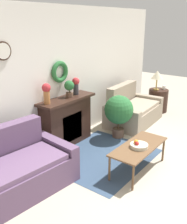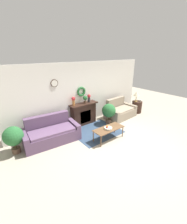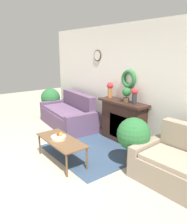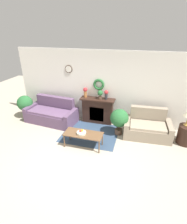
{
  "view_description": "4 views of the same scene",
  "coord_description": "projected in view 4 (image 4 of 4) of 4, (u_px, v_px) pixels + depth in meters",
  "views": [
    {
      "loc": [
        -3.72,
        -0.97,
        2.42
      ],
      "look_at": [
        -0.33,
        1.61,
        0.92
      ],
      "focal_mm": 42.0,
      "sensor_mm": 36.0,
      "label": 1
    },
    {
      "loc": [
        -3.62,
        -2.7,
        3.05
      ],
      "look_at": [
        -0.31,
        1.51,
        0.91
      ],
      "focal_mm": 24.0,
      "sensor_mm": 36.0,
      "label": 2
    },
    {
      "loc": [
        3.3,
        -1.07,
        2.11
      ],
      "look_at": [
        -0.18,
        1.59,
        0.87
      ],
      "focal_mm": 35.0,
      "sensor_mm": 36.0,
      "label": 3
    },
    {
      "loc": [
        1.37,
        -3.45,
        3.35
      ],
      "look_at": [
        -0.06,
        1.54,
        0.85
      ],
      "focal_mm": 28.0,
      "sensor_mm": 36.0,
      "label": 4
    }
  ],
  "objects": [
    {
      "name": "floor_rug",
      "position": [
        90.0,
        133.0,
        6.15
      ],
      "size": [
        1.88,
        1.6,
        0.01
      ],
      "color": "#334760",
      "rests_on": "ground_plane"
    },
    {
      "name": "potted_plant_on_mantel",
      "position": [
        100.0,
        94.0,
        6.38
      ],
      "size": [
        0.2,
        0.2,
        0.33
      ],
      "color": "brown",
      "rests_on": "fireplace"
    },
    {
      "name": "side_table_by_loveseat",
      "position": [
        186.0,
        135.0,
        5.51
      ],
      "size": [
        0.53,
        0.53,
        0.62
      ],
      "color": "#331E16",
      "rests_on": "ground_plane"
    },
    {
      "name": "fruit_bowl",
      "position": [
        81.0,
        133.0,
        5.29
      ],
      "size": [
        0.29,
        0.29,
        0.12
      ],
      "color": "beige",
      "rests_on": "coffee_table"
    },
    {
      "name": "potted_plant_floor_by_loveseat",
      "position": [
        119.0,
        119.0,
        5.88
      ],
      "size": [
        0.62,
        0.62,
        0.93
      ],
      "color": "brown",
      "rests_on": "ground_plane"
    },
    {
      "name": "wall_back",
      "position": [
        103.0,
        88.0,
        6.49
      ],
      "size": [
        6.8,
        0.15,
        2.7
      ],
      "color": "white",
      "rests_on": "ground_plane"
    },
    {
      "name": "coffee_table",
      "position": [
        83.0,
        135.0,
        5.33
      ],
      "size": [
        1.18,
        0.5,
        0.45
      ],
      "color": "brown",
      "rests_on": "ground_plane"
    },
    {
      "name": "fireplace",
      "position": [
        98.0,
        110.0,
        6.71
      ],
      "size": [
        1.29,
        0.41,
        0.99
      ],
      "color": "#331E16",
      "rests_on": "ground_plane"
    },
    {
      "name": "potted_plant_floor_by_couch",
      "position": [
        25.0,
        104.0,
        7.07
      ],
      "size": [
        0.62,
        0.62,
        0.93
      ],
      "color": "brown",
      "rests_on": "ground_plane"
    },
    {
      "name": "loveseat_right",
      "position": [
        147.0,
        127.0,
        5.93
      ],
      "size": [
        1.58,
        1.0,
        0.93
      ],
      "rotation": [
        0.0,
        0.0,
        0.06
      ],
      "color": "gray",
      "rests_on": "ground_plane"
    },
    {
      "name": "vase_on_mantel_right",
      "position": [
        106.0,
        94.0,
        6.34
      ],
      "size": [
        0.15,
        0.15,
        0.35
      ],
      "color": "#2D2D33",
      "rests_on": "fireplace"
    },
    {
      "name": "ground_plane",
      "position": [
        80.0,
        164.0,
        4.78
      ],
      "size": [
        16.0,
        16.0,
        0.0
      ],
      "primitive_type": "plane",
      "color": "#ADA38E"
    },
    {
      "name": "vase_on_mantel_left",
      "position": [
        85.0,
        92.0,
        6.53
      ],
      "size": [
        0.16,
        0.16,
        0.38
      ],
      "color": "#AD6B38",
      "rests_on": "fireplace"
    },
    {
      "name": "couch_left",
      "position": [
        52.0,
        114.0,
        6.85
      ],
      "size": [
        2.03,
        1.12,
        0.93
      ],
      "rotation": [
        0.0,
        0.0,
        -0.1
      ],
      "color": "#604766",
      "rests_on": "ground_plane"
    }
  ]
}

